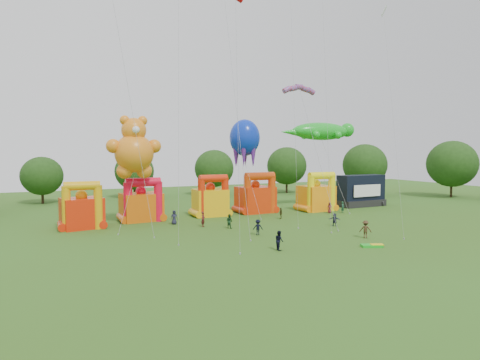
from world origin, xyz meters
name	(u,v)px	position (x,y,z in m)	size (l,w,h in m)	color
ground	(357,262)	(0.00, 0.00, 0.00)	(160.00, 160.00, 0.00)	#355518
tree_ring	(342,189)	(-1.18, 0.61, 6.26)	(123.58, 125.68, 12.07)	#352314
bouncy_castle_0	(82,210)	(-20.29, 26.10, 2.23)	(5.22, 4.51, 5.84)	red
bouncy_castle_1	(142,204)	(-12.56, 28.85, 2.24)	(5.52, 4.62, 5.90)	#D9590B
bouncy_castle_2	(211,200)	(-2.55, 29.07, 2.32)	(4.69, 3.79, 6.06)	#F5AE0C
bouncy_castle_3	(256,197)	(4.95, 29.47, 2.37)	(5.56, 4.62, 6.23)	red
bouncy_castle_4	(317,196)	(14.65, 27.44, 2.34)	(5.44, 4.57, 6.16)	orange
stage_trailer	(361,191)	(24.56, 28.87, 2.58)	(8.56, 3.58, 5.35)	black
teddy_bear_kite	(131,172)	(-14.52, 25.13, 6.76)	(6.94, 9.03, 14.00)	orange
gecko_kite	(323,137)	(17.07, 29.54, 11.65)	(14.03, 10.01, 14.17)	green
octopus_kite	(245,144)	(2.60, 28.35, 10.39)	(4.48, 7.86, 14.14)	#0B2AB3
parafoil_kites	(201,122)	(-7.96, 17.32, 12.71)	(27.27, 9.67, 29.10)	red
diamond_kites	(287,90)	(0.83, 13.30, 16.27)	(25.48, 16.52, 38.34)	red
folded_kite_bundle	(372,246)	(5.07, 3.84, 0.14)	(2.23, 1.69, 0.31)	green
spectator_0	(174,217)	(-9.31, 24.35, 0.91)	(0.89, 0.58, 1.82)	#202136
spectator_1	(203,219)	(-6.47, 21.22, 0.95)	(0.69, 0.46, 1.90)	#501618
spectator_2	(229,221)	(-3.90, 18.92, 0.87)	(0.84, 0.66, 1.74)	#16371C
spectator_3	(258,227)	(-2.58, 13.77, 0.88)	(1.14, 0.65, 1.76)	black
spectator_4	(281,213)	(5.40, 22.64, 0.78)	(0.92, 0.38, 1.57)	#363315
spectator_5	(335,220)	(8.76, 14.92, 0.81)	(1.50, 0.48, 1.62)	#26293F
spectator_6	(330,208)	(14.86, 24.36, 0.81)	(0.79, 0.51, 1.62)	maroon
spectator_7	(343,207)	(16.80, 23.71, 0.87)	(0.63, 0.42, 1.74)	#1B4430
spectator_8	(279,240)	(-3.98, 6.40, 0.94)	(0.92, 0.71, 1.89)	black
spectator_9	(365,229)	(7.31, 7.48, 0.97)	(1.25, 0.72, 1.93)	#3E2D19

